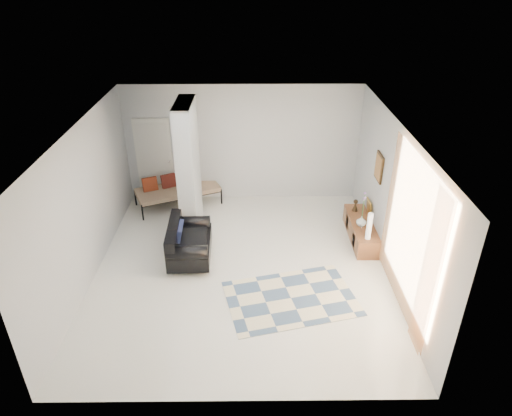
{
  "coord_description": "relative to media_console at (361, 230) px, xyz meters",
  "views": [
    {
      "loc": [
        0.23,
        -7.14,
        5.27
      ],
      "look_at": [
        0.3,
        0.6,
        0.99
      ],
      "focal_mm": 32.0,
      "sensor_mm": 36.0,
      "label": 1
    }
  ],
  "objects": [
    {
      "name": "wall_front",
      "position": [
        -2.52,
        -4.05,
        1.19
      ],
      "size": [
        6.0,
        0.0,
        6.0
      ],
      "primitive_type": "plane",
      "rotation": [
        -1.57,
        0.0,
        0.0
      ],
      "color": "silver",
      "rests_on": "ground"
    },
    {
      "name": "loveseat",
      "position": [
        -3.58,
        -0.68,
        0.16
      ],
      "size": [
        0.85,
        1.39,
        0.76
      ],
      "rotation": [
        0.0,
        0.0,
        0.04
      ],
      "color": "silver",
      "rests_on": "floor"
    },
    {
      "name": "daybed",
      "position": [
        -4.1,
        1.56,
        0.21
      ],
      "size": [
        2.1,
        1.53,
        0.77
      ],
      "rotation": [
        0.0,
        0.0,
        0.42
      ],
      "color": "black",
      "rests_on": "floor"
    },
    {
      "name": "wall_left",
      "position": [
        -5.27,
        -1.05,
        1.19
      ],
      "size": [
        0.0,
        6.0,
        6.0
      ],
      "primitive_type": "plane",
      "rotation": [
        1.57,
        0.0,
        1.57
      ],
      "color": "silver",
      "rests_on": "ground"
    },
    {
      "name": "partition_column",
      "position": [
        -3.62,
        0.55,
        1.19
      ],
      "size": [
        0.35,
        1.2,
        2.8
      ],
      "primitive_type": "cube",
      "color": "#A4A9AB",
      "rests_on": "floor"
    },
    {
      "name": "wall_right",
      "position": [
        0.23,
        -1.05,
        1.19
      ],
      "size": [
        0.0,
        6.0,
        6.0
      ],
      "primitive_type": "plane",
      "rotation": [
        1.57,
        0.0,
        -1.57
      ],
      "color": "silver",
      "rests_on": "ground"
    },
    {
      "name": "wall_back",
      "position": [
        -2.52,
        1.95,
        1.19
      ],
      "size": [
        6.0,
        0.0,
        6.0
      ],
      "primitive_type": "plane",
      "rotation": [
        1.57,
        0.0,
        0.0
      ],
      "color": "silver",
      "rests_on": "ground"
    },
    {
      "name": "wall_art",
      "position": [
        0.2,
        -0.0,
        1.44
      ],
      "size": [
        0.04,
        0.45,
        0.55
      ],
      "primitive_type": "cube",
      "color": "#38230F",
      "rests_on": "wall_right"
    },
    {
      "name": "curtain",
      "position": [
        0.15,
        -2.2,
        1.24
      ],
      "size": [
        0.0,
        2.55,
        2.55
      ],
      "primitive_type": "plane",
      "rotation": [
        1.57,
        0.0,
        1.57
      ],
      "color": "#FF9643",
      "rests_on": "wall_right"
    },
    {
      "name": "media_console",
      "position": [
        0.0,
        0.0,
        0.0
      ],
      "size": [
        0.45,
        1.62,
        0.8
      ],
      "color": "brown",
      "rests_on": "floor"
    },
    {
      "name": "cylinder_lamp",
      "position": [
        -0.02,
        -0.63,
        0.47
      ],
      "size": [
        0.1,
        0.1,
        0.56
      ],
      "primitive_type": "cylinder",
      "color": "white",
      "rests_on": "media_console"
    },
    {
      "name": "floor",
      "position": [
        -2.52,
        -1.05,
        -0.21
      ],
      "size": [
        6.0,
        6.0,
        0.0
      ],
      "primitive_type": "plane",
      "color": "white",
      "rests_on": "ground"
    },
    {
      "name": "hallway_door",
      "position": [
        -4.62,
        1.91,
        0.81
      ],
      "size": [
        0.85,
        0.06,
        2.04
      ],
      "primitive_type": "cube",
      "color": "silver",
      "rests_on": "floor"
    },
    {
      "name": "area_rug",
      "position": [
        -1.62,
        -1.95,
        -0.2
      ],
      "size": [
        2.5,
        1.96,
        0.01
      ],
      "primitive_type": "cube",
      "rotation": [
        0.0,
        0.0,
        0.24
      ],
      "color": "#F2E5B9",
      "rests_on": "floor"
    },
    {
      "name": "bronze_figurine",
      "position": [
        -0.05,
        0.49,
        0.33
      ],
      "size": [
        0.14,
        0.14,
        0.27
      ],
      "primitive_type": null,
      "rotation": [
        0.0,
        0.0,
        0.03
      ],
      "color": "#332516",
      "rests_on": "media_console"
    },
    {
      "name": "ceiling",
      "position": [
        -2.52,
        -1.05,
        2.59
      ],
      "size": [
        6.0,
        6.0,
        0.0
      ],
      "primitive_type": "plane",
      "rotation": [
        3.14,
        0.0,
        0.0
      ],
      "color": "white",
      "rests_on": "wall_back"
    },
    {
      "name": "vase",
      "position": [
        -0.05,
        -0.14,
        0.3
      ],
      "size": [
        0.24,
        0.24,
        0.22
      ],
      "primitive_type": "imported",
      "rotation": [
        0.0,
        0.0,
        -0.17
      ],
      "color": "silver",
      "rests_on": "media_console"
    }
  ]
}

